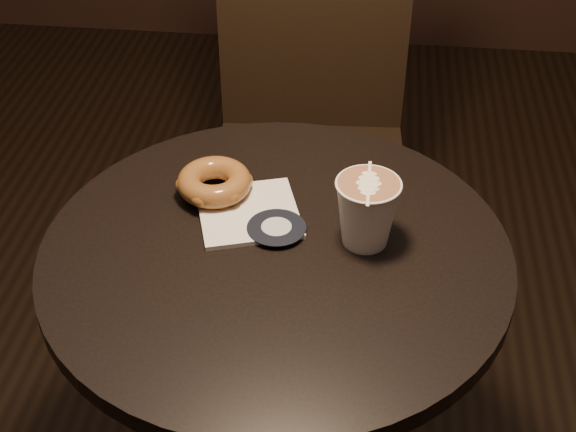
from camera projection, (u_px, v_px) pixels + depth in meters
The scene contains 5 objects.
cafe_table at pixel (277, 339), 1.31m from camera, with size 0.70×0.70×0.75m.
chair at pixel (311, 105), 1.80m from camera, with size 0.45×0.45×1.08m.
pastry_bag at pixel (249, 213), 1.24m from camera, with size 0.15×0.15×0.01m, color white.
doughnut at pixel (214, 182), 1.27m from camera, with size 0.12×0.12×0.04m, color brown.
latte_cup at pixel (367, 213), 1.16m from camera, with size 0.10×0.10×0.11m, color white, non-canonical shape.
Camera 1 is at (0.12, -0.90, 1.52)m, focal length 50.00 mm.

